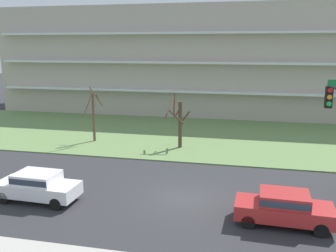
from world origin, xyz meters
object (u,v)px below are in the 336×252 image
Objects in this scene: sedan_white_center_right at (37,185)px; sedan_red_center_left at (284,207)px; tree_left at (179,121)px; tree_far_left at (94,114)px.

sedan_red_center_left is at bearing 1.87° from sedan_white_center_right.
tree_left is 13.78m from sedan_red_center_left.
tree_left is (7.47, -0.44, -0.18)m from tree_far_left.
tree_left is 0.99× the size of sedan_white_center_right.
sedan_red_center_left is 1.00× the size of sedan_white_center_right.
sedan_white_center_right is (-5.42, -11.71, -1.36)m from tree_left.
tree_left reaches higher than sedan_white_center_right.
sedan_red_center_left is (7.13, -11.71, -1.36)m from tree_left.
sedan_red_center_left is 12.54m from sedan_white_center_right.
tree_far_left is at bearing 142.48° from sedan_red_center_left.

